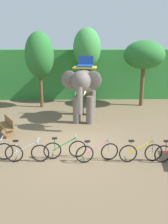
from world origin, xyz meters
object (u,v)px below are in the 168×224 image
Objects in this scene: tree_center_right at (39,55)px; tree_center at (87,48)px; elephant at (84,84)px; wooden_bench at (7,125)px; bike_yellow at (141,152)px; tree_left at (144,55)px; bike_white at (27,153)px; bike_green at (65,149)px; bike_pink at (97,152)px.

tree_center_right is 0.94× the size of tree_center.
tree_center_right is 4.78m from elephant.
tree_center is 3.83× the size of wooden_bench.
wooden_bench is at bearing 152.40° from bike_yellow.
tree_center is 1.35× the size of elephant.
elephant is at bearing 110.60° from bike_yellow.
wooden_bench is (-8.40, -5.87, -3.25)m from tree_left.
bike_white is 1.01× the size of bike_green.
tree_center_right is 3.13× the size of bike_white.
tree_center is 10.56m from bike_green.
tree_left is 2.79× the size of bike_yellow.
tree_center_right is 3.18× the size of bike_pink.
tree_center is 3.40× the size of bike_pink.
tree_center_right is at bearing 132.29° from elephant.
bike_green is (-5.35, -8.63, -3.34)m from tree_left.
bike_white is 2.70m from bike_pink.
bike_green is at bearing -42.02° from wooden_bench.
bike_yellow is at bearing -59.84° from tree_center_right.
tree_center_right reaches higher than bike_pink.
bike_white is at bearing -114.20° from elephant.
elephant is 2.51× the size of bike_pink.
bike_white is 1.02× the size of bike_pink.
elephant is (-0.35, -4.78, -1.99)m from tree_center.
bike_white is at bearing -62.00° from wooden_bench.
bike_pink is at bearing -114.58° from tree_left.
bike_pink is 5.30m from wooden_bench.
elephant reaches higher than wooden_bench.
wooden_bench is at bearing 118.00° from bike_white.
tree_center_right is at bearing -177.77° from tree_left.
tree_center is 3.37× the size of bike_green.
bike_pink is (0.34, -5.30, -1.82)m from elephant.
tree_left is 10.39m from bike_pink.
elephant is 2.83× the size of wooden_bench.
bike_pink is at bearing 177.98° from bike_yellow.
tree_center_right is at bearing 104.33° from bike_green.
bike_white and bike_yellow have the same top height.
tree_center_right is 1.27× the size of elephant.
bike_pink reaches higher than wooden_bench.
tree_left is 11.69m from bike_white.
bike_white is 4.38m from bike_yellow.
wooden_bench is at bearing -150.70° from elephant.
bike_yellow reaches higher than wooden_bench.
tree_left reaches higher than bike_pink.
bike_yellow is at bearing -80.65° from tree_center.
tree_center is at bearing 89.95° from bike_pink.
elephant is 6.05m from bike_white.
tree_center_right reaches higher than bike_yellow.
tree_center is at bearing 58.34° from wooden_bench.
bike_white is at bearing 178.66° from bike_yellow.
wooden_bench is (-3.98, -2.23, -1.72)m from elephant.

